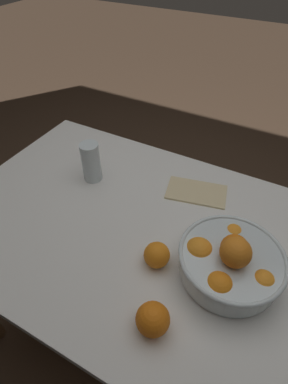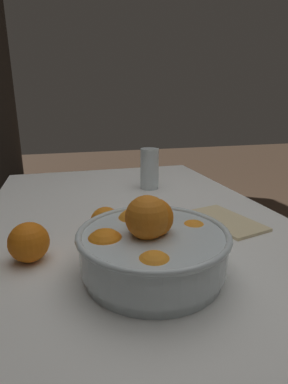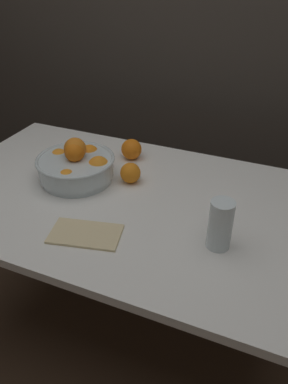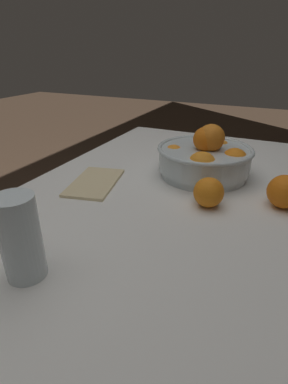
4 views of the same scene
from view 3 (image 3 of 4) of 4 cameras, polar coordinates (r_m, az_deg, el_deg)
ground_plane at (r=1.83m, az=-1.67°, el=-20.96°), size 12.00×12.00×0.00m
dining_table at (r=1.34m, az=-2.13°, el=-3.63°), size 1.43×0.84×0.76m
fruit_bowl at (r=1.39m, az=-10.17°, el=3.99°), size 0.29×0.29×0.16m
juice_glass at (r=1.07m, az=11.51°, el=-5.27°), size 0.07×0.07×0.15m
orange_loose_near_bowl at (r=1.36m, az=-2.08°, el=2.93°), size 0.08×0.08×0.08m
orange_loose_front at (r=1.52m, az=-1.93°, el=6.54°), size 0.08×0.08×0.08m
napkin at (r=1.14m, az=-8.90°, el=-6.32°), size 0.23×0.16×0.01m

